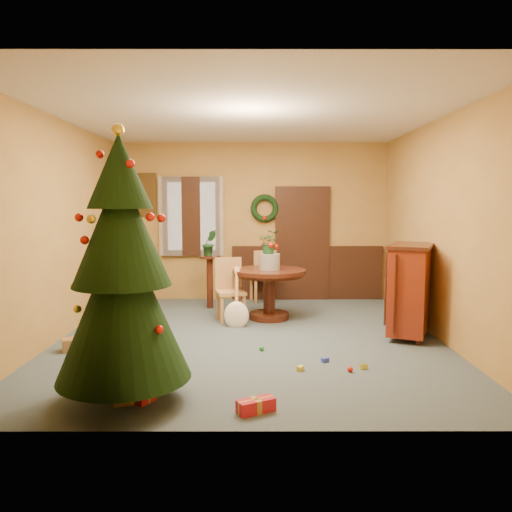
{
  "coord_description": "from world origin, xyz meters",
  "views": [
    {
      "loc": [
        0.08,
        -6.51,
        1.78
      ],
      "look_at": [
        0.09,
        0.4,
        1.06
      ],
      "focal_mm": 35.0,
      "sensor_mm": 36.0,
      "label": 1
    }
  ],
  "objects_px": {
    "christmas_tree": "(122,273)",
    "writing_desk": "(124,282)",
    "sideboard": "(410,287)",
    "dining_table": "(269,284)",
    "chair_near": "(230,287)"
  },
  "relations": [
    {
      "from": "christmas_tree",
      "to": "writing_desk",
      "type": "xyz_separation_m",
      "value": [
        -0.96,
        3.66,
        -0.66
      ]
    },
    {
      "from": "christmas_tree",
      "to": "sideboard",
      "type": "height_order",
      "value": "christmas_tree"
    },
    {
      "from": "sideboard",
      "to": "dining_table",
      "type": "bearing_deg",
      "value": 150.92
    },
    {
      "from": "chair_near",
      "to": "writing_desk",
      "type": "relative_size",
      "value": 1.15
    },
    {
      "from": "chair_near",
      "to": "christmas_tree",
      "type": "height_order",
      "value": "christmas_tree"
    },
    {
      "from": "dining_table",
      "to": "writing_desk",
      "type": "bearing_deg",
      "value": 169.81
    },
    {
      "from": "sideboard",
      "to": "chair_near",
      "type": "bearing_deg",
      "value": 158.87
    },
    {
      "from": "dining_table",
      "to": "sideboard",
      "type": "bearing_deg",
      "value": -29.08
    },
    {
      "from": "chair_near",
      "to": "writing_desk",
      "type": "distance_m",
      "value": 1.82
    },
    {
      "from": "dining_table",
      "to": "sideboard",
      "type": "distance_m",
      "value": 2.13
    },
    {
      "from": "dining_table",
      "to": "sideboard",
      "type": "xyz_separation_m",
      "value": [
        1.86,
        -1.03,
        0.13
      ]
    },
    {
      "from": "dining_table",
      "to": "christmas_tree",
      "type": "xyz_separation_m",
      "value": [
        -1.4,
        -3.23,
        0.63
      ]
    },
    {
      "from": "chair_near",
      "to": "sideboard",
      "type": "xyz_separation_m",
      "value": [
        2.46,
        -0.95,
        0.16
      ]
    },
    {
      "from": "sideboard",
      "to": "writing_desk",
      "type": "bearing_deg",
      "value": 160.94
    },
    {
      "from": "writing_desk",
      "to": "sideboard",
      "type": "height_order",
      "value": "sideboard"
    }
  ]
}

